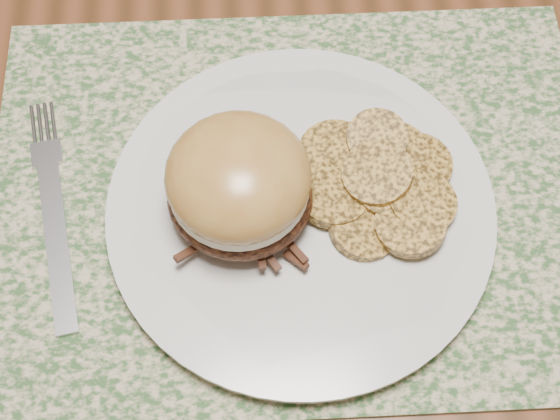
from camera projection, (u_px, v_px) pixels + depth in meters
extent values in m
plane|color=brown|center=(364.00, 258.00, 1.37)|extent=(3.50, 3.50, 0.00)
cube|color=#34592D|center=(295.00, 193.00, 0.57)|extent=(0.45, 0.33, 0.00)
cylinder|color=silver|center=(301.00, 211.00, 0.56)|extent=(0.26, 0.26, 0.02)
ellipsoid|color=black|center=(240.00, 196.00, 0.53)|extent=(0.12, 0.11, 0.04)
cylinder|color=beige|center=(239.00, 183.00, 0.51)|extent=(0.11, 0.11, 0.01)
ellipsoid|color=#A57836|center=(238.00, 176.00, 0.51)|extent=(0.11, 0.11, 0.05)
cylinder|color=#BC8C37|center=(335.00, 153.00, 0.56)|extent=(0.07, 0.07, 0.01)
cylinder|color=#BC8C37|center=(377.00, 138.00, 0.56)|extent=(0.06, 0.06, 0.02)
cylinder|color=#BC8C37|center=(413.00, 166.00, 0.56)|extent=(0.06, 0.06, 0.02)
cylinder|color=#BC8C37|center=(332.00, 195.00, 0.55)|extent=(0.06, 0.06, 0.02)
cylinder|color=#BC8C37|center=(377.00, 174.00, 0.54)|extent=(0.06, 0.06, 0.02)
cylinder|color=#BC8C37|center=(422.00, 202.00, 0.54)|extent=(0.06, 0.06, 0.01)
cylinder|color=#BC8C37|center=(364.00, 227.00, 0.54)|extent=(0.06, 0.06, 0.02)
cylinder|color=#BC8C37|center=(411.00, 224.00, 0.53)|extent=(0.06, 0.06, 0.02)
cylinder|color=#BC8C37|center=(395.00, 152.00, 0.56)|extent=(0.06, 0.06, 0.01)
cylinder|color=#BC8C37|center=(387.00, 187.00, 0.55)|extent=(0.06, 0.06, 0.01)
cube|color=#B0B1B7|center=(57.00, 246.00, 0.55)|extent=(0.04, 0.13, 0.00)
cube|color=#B0B1B7|center=(47.00, 154.00, 0.59)|extent=(0.03, 0.02, 0.00)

